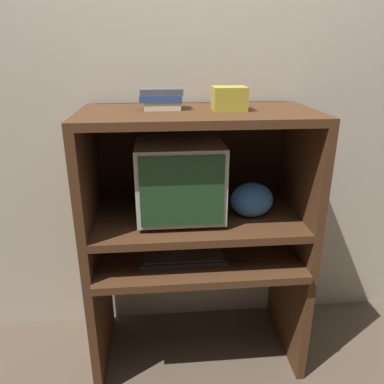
# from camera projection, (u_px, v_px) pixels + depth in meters

# --- Properties ---
(wall_back) EXTENTS (6.00, 0.06, 2.60)m
(wall_back) POSITION_uv_depth(u_px,v_px,m) (191.00, 104.00, 1.95)
(wall_back) COLOR beige
(wall_back) RESTS_ON ground_plane
(desk_base) EXTENTS (1.05, 0.57, 0.63)m
(desk_base) POSITION_uv_depth(u_px,v_px,m) (197.00, 289.00, 1.93)
(desk_base) COLOR #4C2D19
(desk_base) RESTS_ON ground_plane
(desk_monitor_shelf) EXTENTS (1.05, 0.54, 0.19)m
(desk_monitor_shelf) POSITION_uv_depth(u_px,v_px,m) (197.00, 222.00, 1.83)
(desk_monitor_shelf) COLOR #4C2D19
(desk_monitor_shelf) RESTS_ON desk_base
(hutch_upper) EXTENTS (1.05, 0.54, 0.50)m
(hutch_upper) POSITION_uv_depth(u_px,v_px,m) (197.00, 144.00, 1.73)
(hutch_upper) COLOR #4C2D19
(hutch_upper) RESTS_ON desk_monitor_shelf
(crt_monitor) EXTENTS (0.39, 0.42, 0.37)m
(crt_monitor) POSITION_uv_depth(u_px,v_px,m) (179.00, 177.00, 1.76)
(crt_monitor) COLOR beige
(crt_monitor) RESTS_ON desk_monitor_shelf
(keyboard) EXTENTS (0.41, 0.14, 0.03)m
(keyboard) POSITION_uv_depth(u_px,v_px,m) (184.00, 258.00, 1.77)
(keyboard) COLOR #2D2D30
(keyboard) RESTS_ON desk_base
(mouse) EXTENTS (0.06, 0.04, 0.03)m
(mouse) POSITION_uv_depth(u_px,v_px,m) (239.00, 257.00, 1.78)
(mouse) COLOR black
(mouse) RESTS_ON desk_base
(snack_bag) EXTENTS (0.20, 0.15, 0.17)m
(snack_bag) POSITION_uv_depth(u_px,v_px,m) (252.00, 200.00, 1.78)
(snack_bag) COLOR #336BB7
(snack_bag) RESTS_ON desk_monitor_shelf
(book_stack) EXTENTS (0.19, 0.14, 0.09)m
(book_stack) POSITION_uv_depth(u_px,v_px,m) (161.00, 98.00, 1.65)
(book_stack) COLOR beige
(book_stack) RESTS_ON hutch_upper
(storage_box) EXTENTS (0.14, 0.12, 0.10)m
(storage_box) POSITION_uv_depth(u_px,v_px,m) (229.00, 99.00, 1.62)
(storage_box) COLOR gold
(storage_box) RESTS_ON hutch_upper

